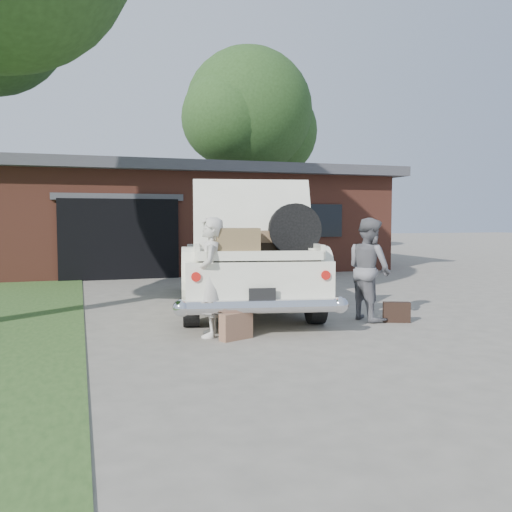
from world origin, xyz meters
name	(u,v)px	position (x,y,z in m)	size (l,w,h in m)	color
ground	(269,336)	(0.00, 0.00, 0.00)	(90.00, 90.00, 0.00)	gray
house	(186,218)	(0.98, 11.47, 1.67)	(12.80, 7.80, 3.30)	brown
tree_right	(250,118)	(5.40, 17.98, 6.47)	(7.04, 6.12, 9.82)	#38281E
sedan	(243,262)	(0.40, 2.61, 0.84)	(3.27, 6.04, 2.30)	white
woman_left	(210,277)	(-0.81, 0.23, 0.84)	(0.61, 0.40, 1.69)	beige
woman_right	(369,269)	(1.98, 0.66, 0.84)	(0.82, 0.64, 1.68)	slate
suitcase_left	(236,326)	(-0.51, -0.08, 0.19)	(0.48, 0.15, 0.37)	#8F6248
suitcase_right	(397,312)	(2.28, 0.30, 0.16)	(0.42, 0.14, 0.33)	black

